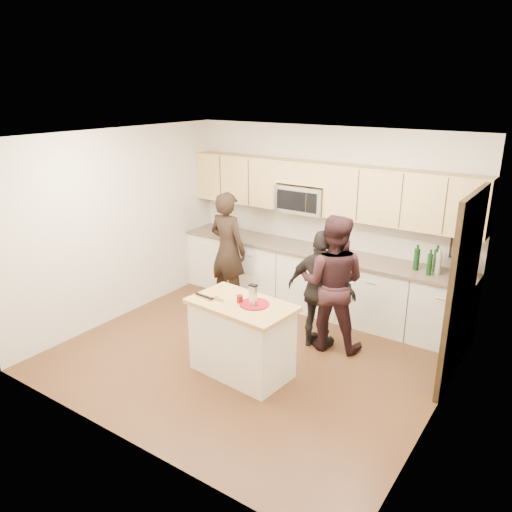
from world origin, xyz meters
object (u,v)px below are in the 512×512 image
Objects in this scene: toaster at (224,227)px; woman_right at (321,291)px; woman_left at (228,250)px; woman_center at (332,283)px; island at (242,338)px.

toaster is 2.52m from woman_right.
woman_right is at bearing 171.18° from woman_left.
woman_left reaches higher than woman_center.
woman_center reaches higher than island.
woman_right is at bearing 71.70° from island.
woman_left is (0.51, -0.58, -0.14)m from toaster.
woman_left is 1.84m from woman_right.
woman_left is (-1.33, 1.49, 0.43)m from island.
island is 1.22m from woman_right.
toaster is at bearing -44.26° from woman_left.
toaster is 2.58m from woman_center.
woman_left is at bearing 136.57° from island.
woman_right is (-0.11, -0.08, -0.10)m from woman_center.
toaster is at bearing -35.36° from woman_center.
toaster reaches higher than island.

